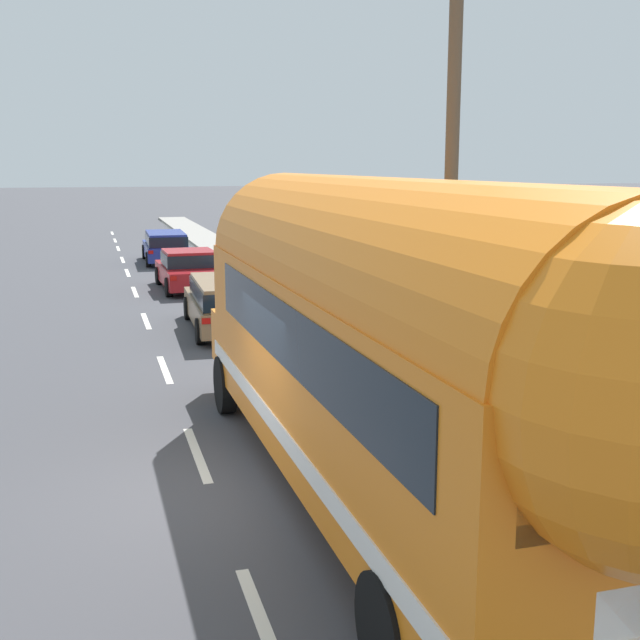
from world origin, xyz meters
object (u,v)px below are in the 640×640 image
utility_pole (452,155)px  painted_bus (393,336)px  car_second (189,268)px  car_third (166,245)px  car_lead (226,301)px

utility_pole → painted_bus: utility_pole is taller
painted_bus → utility_pole: bearing=58.3°
utility_pole → painted_bus: size_ratio=0.69×
car_second → car_third: bearing=90.4°
painted_bus → car_second: (-0.10, 19.21, -1.57)m
painted_bus → car_third: bearing=90.3°
utility_pole → car_third: bearing=97.5°
utility_pole → car_lead: utility_pole is taller
painted_bus → car_third: (-0.16, 27.19, -1.51)m
painted_bus → car_second: painted_bus is taller
car_lead → car_third: size_ratio=1.04×
utility_pole → car_lead: 8.56m
painted_bus → car_lead: painted_bus is taller
car_lead → car_third: same height
car_third → utility_pole: bearing=-82.5°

